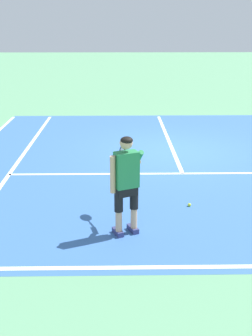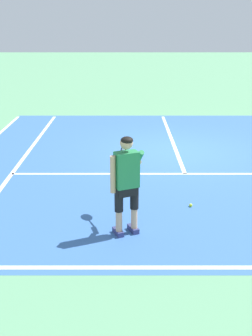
% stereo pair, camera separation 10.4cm
% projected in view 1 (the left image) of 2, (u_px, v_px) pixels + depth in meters
% --- Properties ---
extents(ground_plane, '(80.00, 80.00, 0.00)m').
position_uv_depth(ground_plane, '(173.00, 151.00, 11.90)').
color(ground_plane, '#609E70').
extents(court_inner_surface, '(10.98, 10.87, 0.00)m').
position_uv_depth(court_inner_surface, '(176.00, 159.00, 11.23)').
color(court_inner_surface, '#3866A8').
rests_on(court_inner_surface, ground).
extents(line_baseline, '(10.98, 0.10, 0.01)m').
position_uv_depth(line_baseline, '(222.00, 267.00, 6.28)').
color(line_baseline, white).
rests_on(line_baseline, ground).
extents(line_service, '(8.23, 0.10, 0.01)m').
position_uv_depth(line_service, '(183.00, 173.00, 10.12)').
color(line_service, white).
rests_on(line_service, ground).
extents(line_centre_service, '(0.10, 6.40, 0.01)m').
position_uv_depth(line_centre_service, '(168.00, 138.00, 13.15)').
color(line_centre_service, white).
rests_on(line_centre_service, ground).
extents(line_singles_left, '(0.10, 10.47, 0.01)m').
position_uv_depth(line_singles_left, '(20.00, 159.00, 11.16)').
color(line_singles_left, white).
rests_on(line_singles_left, ground).
extents(tennis_player, '(0.57, 1.23, 1.71)m').
position_uv_depth(tennis_player, '(126.00, 179.00, 6.96)').
color(tennis_player, navy).
rests_on(tennis_player, ground).
extents(tennis_ball_near_feet, '(0.07, 0.07, 0.07)m').
position_uv_depth(tennis_ball_near_feet, '(189.00, 205.00, 8.32)').
color(tennis_ball_near_feet, '#CCE02D').
rests_on(tennis_ball_near_feet, ground).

